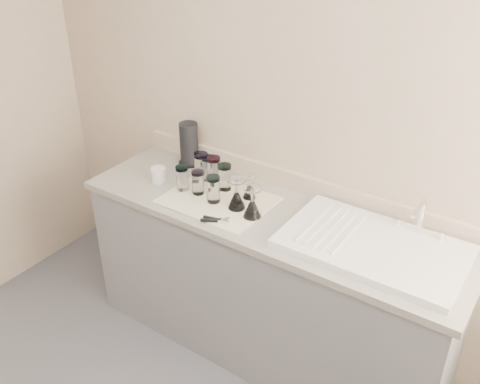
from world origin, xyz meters
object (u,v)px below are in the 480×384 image
Objects in this scene: sink_unit at (374,246)px; tumbler_extra at (208,168)px; tumbler_lavender at (213,189)px; can_opener at (216,220)px; goblet_back_left at (249,190)px; paper_towel_roll at (189,144)px; tumbler_magenta at (182,178)px; goblet_front_right at (252,207)px; tumbler_teal at (201,166)px; tumbler_blue at (198,182)px; goblet_front_left at (237,198)px; tumbler_purple at (225,177)px; white_mug at (158,175)px; tumbler_cyan at (214,170)px.

sink_unit is 1.03m from tumbler_extra.
tumbler_lavender is 0.21m from can_opener.
goblet_back_left is 0.50× the size of paper_towel_roll.
sink_unit is at bearing 17.52° from can_opener.
tumbler_magenta is at bearing -176.21° from sink_unit.
goblet_front_right is 0.64× the size of paper_towel_roll.
tumbler_teal is at bearing -154.87° from tumbler_extra.
goblet_front_left reaches higher than tumbler_blue.
tumbler_teal is 0.48m from goblet_front_right.
tumbler_teal is at bearing 136.58° from can_opener.
sink_unit is at bearing -4.02° from tumbler_purple.
tumbler_blue is 0.81× the size of goblet_front_left.
tumbler_teal is 1.29× the size of white_mug.
tumbler_purple is 1.06× the size of tumbler_magenta.
can_opener is (-0.73, -0.23, -0.00)m from sink_unit.
paper_towel_roll is (-0.39, 0.28, 0.04)m from tumbler_lavender.
goblet_front_left is 0.63× the size of paper_towel_roll.
tumbler_cyan is 1.15× the size of tumbler_blue.
tumbler_magenta is 1.07× the size of goblet_back_left.
tumbler_blue is 0.81× the size of goblet_front_right.
goblet_back_left is at bearing 24.77° from tumbler_blue.
sink_unit is 3.19× the size of paper_towel_roll.
tumbler_purple reaches higher than goblet_back_left.
tumbler_extra is 1.03× the size of can_opener.
tumbler_lavender is 1.19× the size of white_mug.
tumbler_lavender is 0.89× the size of goblet_front_left.
goblet_back_left is at bearing 45.86° from tumbler_lavender.
sink_unit reaches higher than tumbler_teal.
goblet_back_left is (0.16, -0.00, -0.03)m from tumbler_purple.
tumbler_cyan is at bearing 60.53° from tumbler_magenta.
paper_towel_roll is at bearing 158.11° from tumbler_purple.
goblet_back_left is (0.25, 0.12, -0.02)m from tumbler_blue.
white_mug is at bearing -166.74° from goblet_back_left.
tumbler_cyan is 0.26m from goblet_back_left.
tumbler_blue reaches higher than can_opener.
goblet_front_left is at bearing -27.19° from paper_towel_roll.
sink_unit reaches higher than tumbler_extra.
tumbler_lavender is 1.02× the size of tumbler_extra.
tumbler_extra is 1.10× the size of goblet_back_left.
tumbler_cyan is 0.10m from tumbler_purple.
paper_towel_roll is (-0.51, 0.44, 0.11)m from can_opener.
tumbler_magenta is 0.35m from goblet_front_left.
sink_unit is at bearing 2.98° from white_mug.
tumbler_teal is 1.14× the size of can_opener.
tumbler_purple is 0.23m from tumbler_magenta.
tumbler_purple reaches higher than white_mug.
sink_unit is 5.65× the size of tumbler_lavender.
tumbler_extra is (0.05, 0.17, 0.00)m from tumbler_magenta.
goblet_front_right reaches higher than can_opener.
tumbler_cyan reaches higher than can_opener.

